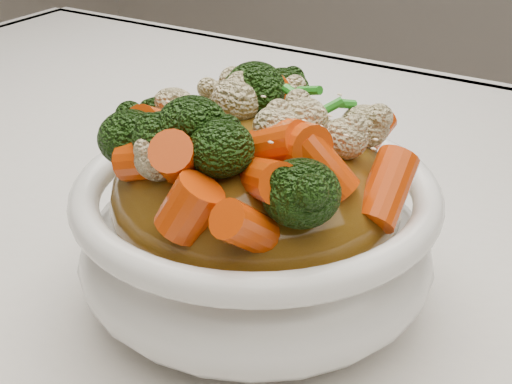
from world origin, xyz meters
The scene contains 8 objects.
tablecloth centered at (0.00, 0.00, 0.73)m, with size 1.20×0.80×0.04m, color silver.
bowl centered at (-0.01, -0.03, 0.79)m, with size 0.19×0.19×0.08m, color white, non-canonical shape.
sauce_base centered at (-0.01, -0.03, 0.81)m, with size 0.15×0.15×0.08m, color #5D3D10.
carrots centered at (-0.01, -0.03, 0.87)m, with size 0.15×0.15×0.04m, color #D03E06, non-canonical shape.
broccoli centered at (-0.01, -0.03, 0.87)m, with size 0.15×0.15×0.04m, color black, non-canonical shape.
cauliflower centered at (-0.01, -0.03, 0.87)m, with size 0.15×0.15×0.03m, color beige, non-canonical shape.
scallions centered at (-0.01, -0.03, 0.87)m, with size 0.12×0.12×0.02m, color #24871F, non-canonical shape.
sesame_seeds centered at (-0.01, -0.03, 0.87)m, with size 0.14×0.14×0.01m, color beige, non-canonical shape.
Camera 1 is at (0.16, -0.31, 0.99)m, focal length 50.00 mm.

